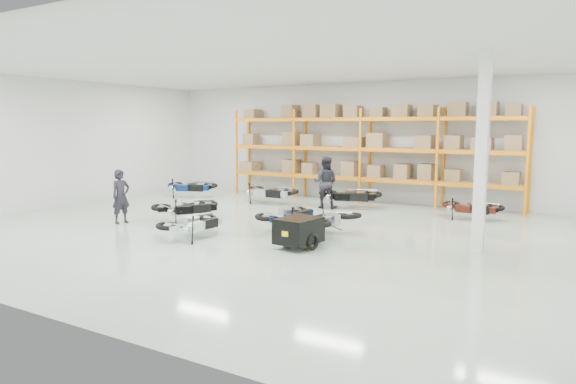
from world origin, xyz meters
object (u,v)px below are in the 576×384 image
Objects in this scene: moto_back_d at (471,204)px; moto_back_b at (269,188)px; moto_touring_right at (329,215)px; moto_back_a at (190,183)px; moto_silver_left at (193,220)px; trailer at (299,231)px; moto_blue_centre at (288,211)px; person_back at (325,182)px; person_left at (121,196)px; moto_back_c at (349,192)px; moto_black_far_left at (187,204)px.

moto_back_b is at bearing 96.55° from moto_back_d.
moto_touring_right is 0.96× the size of moto_back_b.
moto_back_b reaches higher than moto_back_a.
moto_touring_right is at bearing 151.09° from moto_back_d.
moto_silver_left is 0.90× the size of moto_back_a.
moto_back_a reaches higher than trailer.
moto_touring_right is (2.80, 2.09, 0.04)m from moto_silver_left.
moto_back_b reaches higher than moto_back_d.
moto_back_a is 10.80m from moto_back_d.
trailer is (1.30, -1.72, -0.11)m from moto_blue_centre.
person_back reaches higher than trailer.
moto_blue_centre is 2.16m from trailer.
moto_back_b is at bearing -8.03° from person_left.
moto_back_b is at bearing -69.69° from moto_silver_left.
person_back is (-0.73, -0.41, 0.32)m from moto_back_c.
moto_black_far_left is 5.74m from moto_back_c.
moto_back_c reaches higher than moto_silver_left.
person_left is at bearing 164.35° from moto_back_b.
moto_touring_right is 0.93× the size of moto_back_c.
moto_touring_right is at bearing 103.79° from person_back.
moto_back_b is 5.72m from person_left.
moto_back_c is (6.65, 0.71, 0.03)m from moto_back_a.
moto_back_d is at bearing 169.20° from person_back.
moto_back_b reaches higher than moto_touring_right.
moto_black_far_left is (-1.78, 1.78, 0.04)m from moto_silver_left.
moto_back_b is at bearing 144.83° from moto_touring_right.
moto_back_c is at bearing -164.53° from person_back.
trailer is at bearing -140.57° from moto_back_a.
moto_touring_right is at bearing -131.96° from moto_back_a.
moto_back_d is 0.88× the size of person_back.
moto_blue_centre is 1.09× the size of moto_back_d.
person_back is at bearing -90.54° from moto_silver_left.
person_back reaches higher than moto_blue_centre.
moto_black_far_left is (-3.28, -0.43, 0.01)m from moto_blue_centre.
moto_back_d is (5.53, 6.41, -0.01)m from moto_silver_left.
moto_back_a is at bearing -11.00° from person_back.
person_back is at bearing -87.85° from moto_black_far_left.
person_back reaches higher than moto_back_b.
moto_back_a is 6.69m from moto_back_c.
moto_silver_left is at bearing -163.80° from moto_back_b.
moto_black_far_left is 4.59m from moto_touring_right.
trailer is (0.00, -1.60, -0.13)m from moto_touring_right.
moto_black_far_left is at bearing 178.71° from moto_back_b.
moto_black_far_left is 1.93m from person_left.
moto_blue_centre is at bearing 165.68° from moto_back_c.
moto_back_b is (3.68, 0.17, 0.01)m from moto_back_a.
moto_back_c reaches higher than trailer.
moto_black_far_left is 0.97× the size of moto_back_a.
moto_back_d is (2.73, 4.33, -0.06)m from moto_touring_right.
moto_blue_centre is at bearing -141.04° from moto_black_far_left.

